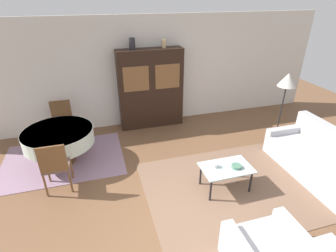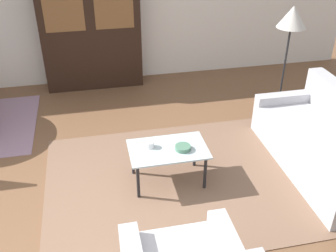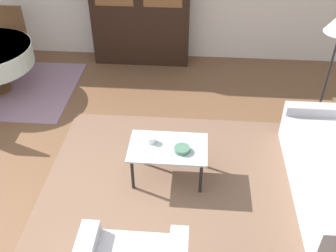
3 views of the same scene
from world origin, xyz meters
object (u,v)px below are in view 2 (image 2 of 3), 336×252
(couch, at_px, (328,146))
(cup, at_px, (150,144))
(display_cabinet, at_px, (91,29))
(floor_lamp, at_px, (292,22))
(bowl, at_px, (183,148))
(coffee_table, at_px, (168,152))

(couch, relative_size, cup, 20.53)
(display_cabinet, distance_m, floor_lamp, 3.12)
(floor_lamp, xyz_separation_m, bowl, (-1.78, -1.25, -0.93))
(coffee_table, distance_m, bowl, 0.18)
(cup, xyz_separation_m, bowl, (0.35, -0.12, -0.01))
(cup, distance_m, bowl, 0.37)
(cup, bearing_deg, coffee_table, -19.05)
(display_cabinet, relative_size, bowl, 11.30)
(couch, distance_m, floor_lamp, 1.72)
(coffee_table, relative_size, cup, 8.82)
(display_cabinet, relative_size, cup, 19.86)
(couch, bearing_deg, bowl, 88.04)
(coffee_table, distance_m, display_cabinet, 2.98)
(floor_lamp, distance_m, cup, 2.58)
(coffee_table, height_order, bowl, bowl)
(floor_lamp, relative_size, bowl, 9.37)
(cup, height_order, bowl, cup)
(floor_lamp, bearing_deg, display_cabinet, 147.79)
(display_cabinet, height_order, floor_lamp, display_cabinet)
(cup, bearing_deg, display_cabinet, 99.80)
(bowl, bearing_deg, cup, 160.80)
(coffee_table, relative_size, display_cabinet, 0.44)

